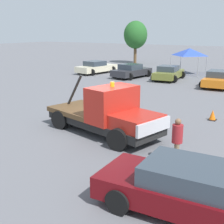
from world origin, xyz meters
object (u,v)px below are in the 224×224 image
Objects in this scene: foreground_car at (195,191)px; parked_car_cream at (96,67)px; parked_car_olive at (169,73)px; parked_car_orange at (219,79)px; person_near_truck at (177,138)px; canopy_tent_blue at (190,52)px; tree_center at (136,35)px; tow_truck at (108,114)px; parked_car_charcoal at (131,71)px; traffic_cone at (213,115)px.

foreground_car is 26.60m from parked_car_cream.
parked_car_olive is 4.97m from parked_car_orange.
person_near_truck is (-1.48, 2.65, 0.31)m from foreground_car.
canopy_tent_blue reaches higher than parked_car_cream.
foreground_car is 0.91× the size of tree_center.
foreground_car is at bearing -59.47° from tree_center.
tree_center reaches higher than person_near_truck.
tow_truck is 3.69× the size of person_near_truck.
person_near_truck is 33.68m from tree_center.
parked_car_charcoal is at bearing 82.99° from parked_car_orange.
parked_car_charcoal is at bearing 94.99° from person_near_truck.
canopy_tent_blue is at bearing 106.05° from foreground_car.
tow_truck is 15.09m from parked_car_orange.
parked_car_charcoal is 3.66m from parked_car_olive.
parked_car_charcoal is 8.22× the size of traffic_cone.
parked_car_orange is 10.47m from traffic_cone.
parked_car_cream is at bearing 140.07° from tow_truck.
parked_car_cream is 8.27m from parked_car_olive.
tow_truck is 5.90m from traffic_cone.
tree_center is at bearing 45.52° from parked_car_orange.
parked_car_cream is 9.02× the size of traffic_cone.
tree_center is at bearing 34.08° from parked_car_olive.
canopy_tent_blue is (-7.25, 22.39, 1.33)m from person_near_truck.
foreground_car is 36.73m from tree_center.
person_near_truck is at bearing -162.96° from parked_car_olive.
parked_car_orange is (-4.13, 19.10, -0.00)m from foreground_car.
foreground_car is at bearing -70.77° from canopy_tent_blue.
tree_center is (-13.38, 27.46, 2.88)m from tow_truck.
parked_car_cream is 19.11m from traffic_cone.
parked_car_orange reaches higher than traffic_cone.
canopy_tent_blue is 17.66m from traffic_cone.
foreground_car is at bearing -171.61° from parked_car_orange.
tree_center reaches higher than tow_truck.
parked_car_orange is 0.87× the size of tree_center.
parked_car_olive is at bearing 84.89° from person_near_truck.
parked_car_charcoal is at bearing 135.03° from traffic_cone.
parked_car_charcoal is at bearing 128.88° from tow_truck.
parked_car_orange is (13.12, -1.15, 0.00)m from parked_car_cream.
person_near_truck is at bearing -59.35° from tree_center.
canopy_tent_blue is at bearing 33.93° from parked_car_orange.
foreground_car is 1.05× the size of parked_car_orange.
foreground_car reaches higher than traffic_cone.
foreground_car and parked_car_orange have the same top height.
tow_truck is 6.61m from foreground_car.
parked_car_orange is at bearing 102.36° from traffic_cone.
traffic_cone is (6.84, -16.16, -2.04)m from canopy_tent_blue.
tree_center is (-17.11, 28.87, 2.87)m from person_near_truck.
tree_center is (-9.61, 11.36, 3.18)m from parked_car_olive.
tow_truck is 11.17× the size of traffic_cone.
tree_center is at bearing 126.41° from traffic_cone.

